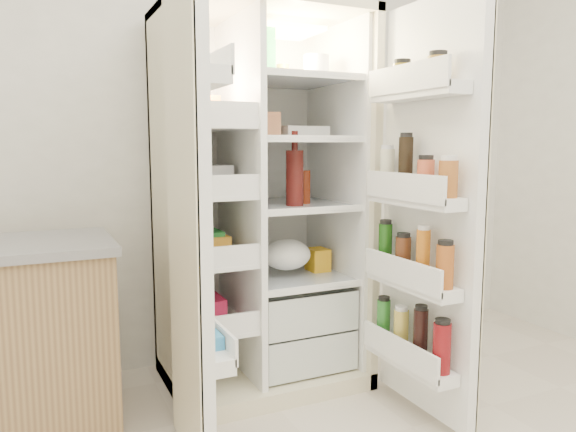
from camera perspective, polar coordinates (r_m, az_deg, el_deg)
name	(u,v)px	position (r m, az deg, el deg)	size (l,w,h in m)	color
wall_back	(222,112)	(2.99, -6.87, 10.77)	(4.00, 0.02, 2.70)	white
refrigerator	(260,231)	(2.72, -2.96, -1.62)	(0.92, 0.70, 1.80)	beige
freezer_door	(190,224)	(1.97, -10.22, -0.88)	(0.15, 0.40, 1.72)	white
fridge_door	(426,217)	(2.34, 14.26, -0.10)	(0.17, 0.58, 1.72)	white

